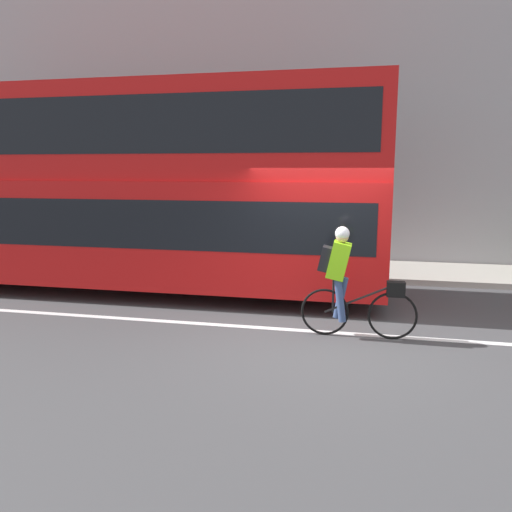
{
  "coord_description": "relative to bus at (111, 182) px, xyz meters",
  "views": [
    {
      "loc": [
        0.6,
        -7.16,
        2.5
      ],
      "look_at": [
        -1.15,
        1.09,
        1.01
      ],
      "focal_mm": 35.0,
      "sensor_mm": 36.0,
      "label": 1
    }
  ],
  "objects": [
    {
      "name": "ground_plane",
      "position": [
        4.41,
        -2.24,
        -2.22
      ],
      "size": [
        80.0,
        80.0,
        0.0
      ],
      "primitive_type": "plane",
      "color": "#424244"
    },
    {
      "name": "cyclist_on_bike",
      "position": [
        4.84,
        -2.09,
        -1.33
      ],
      "size": [
        1.71,
        0.32,
        1.66
      ],
      "color": "black",
      "rests_on": "ground_plane"
    },
    {
      "name": "bus",
      "position": [
        0.0,
        0.0,
        0.0
      ],
      "size": [
        10.97,
        2.5,
        4.03
      ],
      "color": "black",
      "rests_on": "ground_plane"
    },
    {
      "name": "sidewalk_curb",
      "position": [
        4.41,
        2.66,
        -2.16
      ],
      "size": [
        60.0,
        2.25,
        0.13
      ],
      "color": "#A8A399",
      "rests_on": "ground_plane"
    },
    {
      "name": "road_center_line",
      "position": [
        4.41,
        -1.97,
        -2.22
      ],
      "size": [
        50.0,
        0.14,
        0.01
      ],
      "primitive_type": "cube",
      "color": "silver",
      "rests_on": "ground_plane"
    },
    {
      "name": "building_facade",
      "position": [
        4.41,
        3.94,
        1.35
      ],
      "size": [
        60.0,
        0.3,
        7.15
      ],
      "color": "#9E9EA3",
      "rests_on": "ground_plane"
    }
  ]
}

